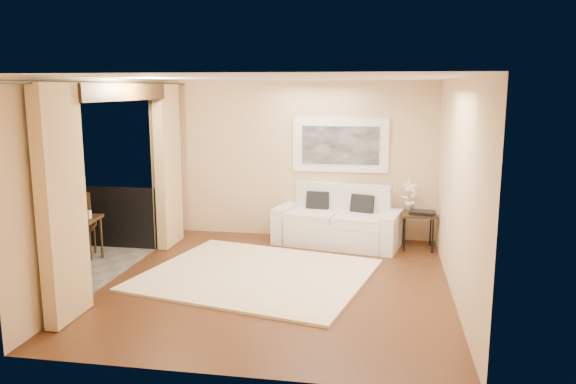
% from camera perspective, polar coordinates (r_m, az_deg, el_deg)
% --- Properties ---
extents(floor, '(5.00, 5.00, 0.00)m').
position_cam_1_polar(floor, '(7.62, -1.01, -9.22)').
color(floor, '#563019').
rests_on(floor, ground).
extents(room_shell, '(5.00, 6.40, 5.00)m').
position_cam_1_polar(room_shell, '(7.85, -16.76, 9.69)').
color(room_shell, white).
rests_on(room_shell, ground).
extents(balcony, '(1.81, 2.60, 1.17)m').
position_cam_1_polar(balcony, '(8.77, -22.89, -6.19)').
color(balcony, '#605B56').
rests_on(balcony, ground).
extents(curtains, '(0.16, 4.80, 2.64)m').
position_cam_1_polar(curtains, '(7.94, -16.18, 1.13)').
color(curtains, '#DEBD89').
rests_on(curtains, ground).
extents(artwork, '(1.62, 0.07, 0.92)m').
position_cam_1_polar(artwork, '(9.58, 5.34, 4.77)').
color(artwork, white).
rests_on(artwork, room_shell).
extents(rug, '(3.45, 3.16, 0.04)m').
position_cam_1_polar(rug, '(7.89, -3.20, -8.37)').
color(rug, '#FFE7CD').
rests_on(rug, floor).
extents(sofa, '(2.17, 1.27, 0.98)m').
position_cam_1_polar(sofa, '(9.43, 5.13, -3.18)').
color(sofa, silver).
rests_on(sofa, floor).
extents(side_table, '(0.57, 0.57, 0.59)m').
position_cam_1_polar(side_table, '(9.29, 13.11, -2.42)').
color(side_table, '#322010').
rests_on(side_table, floor).
extents(tray, '(0.43, 0.35, 0.05)m').
position_cam_1_polar(tray, '(9.19, 13.48, -2.04)').
color(tray, black).
rests_on(tray, side_table).
extents(orchid, '(0.31, 0.26, 0.51)m').
position_cam_1_polar(orchid, '(9.39, 12.27, -0.31)').
color(orchid, white).
rests_on(orchid, side_table).
extents(bistro_table, '(0.63, 0.63, 0.68)m').
position_cam_1_polar(bistro_table, '(8.91, -20.56, -2.99)').
color(bistro_table, '#322010').
rests_on(bistro_table, balcony).
extents(balcony_chair_far, '(0.57, 0.57, 1.04)m').
position_cam_1_polar(balcony_chair_far, '(9.04, -20.64, -2.72)').
color(balcony_chair_far, '#322010').
rests_on(balcony_chair_far, balcony).
extents(balcony_chair_near, '(0.50, 0.50, 0.99)m').
position_cam_1_polar(balcony_chair_near, '(8.07, -24.45, -4.79)').
color(balcony_chair_near, '#322010').
rests_on(balcony_chair_near, balcony).
extents(ice_bucket, '(0.18, 0.18, 0.20)m').
position_cam_1_polar(ice_bucket, '(9.05, -20.90, -1.62)').
color(ice_bucket, silver).
rests_on(ice_bucket, bistro_table).
extents(candle, '(0.06, 0.06, 0.07)m').
position_cam_1_polar(candle, '(8.95, -19.74, -2.10)').
color(candle, '#FA2C16').
rests_on(candle, bistro_table).
extents(vase, '(0.04, 0.04, 0.18)m').
position_cam_1_polar(vase, '(8.78, -21.40, -2.07)').
color(vase, silver).
rests_on(vase, bistro_table).
extents(glass_a, '(0.06, 0.06, 0.12)m').
position_cam_1_polar(glass_a, '(8.73, -20.52, -2.28)').
color(glass_a, silver).
rests_on(glass_a, bistro_table).
extents(glass_b, '(0.06, 0.06, 0.12)m').
position_cam_1_polar(glass_b, '(8.77, -19.52, -2.16)').
color(glass_b, white).
rests_on(glass_b, bistro_table).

